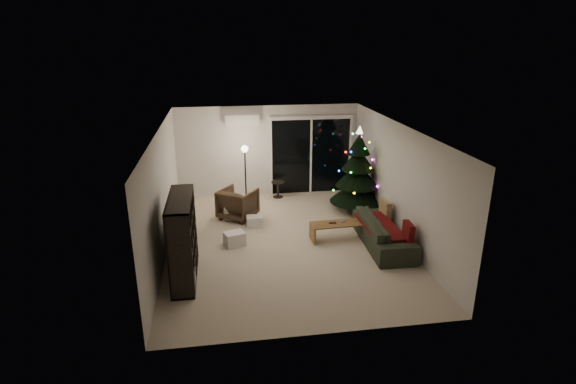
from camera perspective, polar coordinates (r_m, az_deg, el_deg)
name	(u,v)px	position (r m, az deg, el deg)	size (l,w,h in m)	color
room	(295,177)	(10.91, 0.89, 1.95)	(6.50, 7.51, 2.60)	beige
bookshelf	(172,240)	(8.37, -14.54, -5.87)	(0.40, 1.57, 1.57)	black
media_cabinet	(179,228)	(9.83, -13.63, -4.51)	(0.46, 1.24, 0.77)	black
stereo	(178,208)	(9.66, -13.84, -1.96)	(0.39, 0.46, 0.16)	black
armchair	(238,204)	(11.06, -6.39, -1.46)	(0.80, 0.82, 0.75)	#48342A
ottoman	(232,209)	(11.18, -7.18, -2.15)	(0.47, 0.47, 0.42)	beige
cardboard_box_a	(234,239)	(9.71, -6.81, -5.92)	(0.41, 0.32, 0.30)	silver
cardboard_box_b	(254,221)	(10.60, -4.28, -3.75)	(0.36, 0.27, 0.26)	silver
side_table	(278,189)	(12.45, -1.29, 0.34)	(0.37, 0.37, 0.46)	black
floor_lamp	(246,178)	(11.64, -5.41, 1.81)	(0.25, 0.25, 1.58)	black
sofa	(384,232)	(9.80, 12.08, -4.96)	(2.12, 0.83, 0.62)	black
sofa_throw	(380,226)	(9.71, 11.58, -4.27)	(0.66, 1.52, 0.05)	maroon
cushion_a	(385,209)	(10.35, 12.23, -2.16)	(0.12, 0.41, 0.41)	#997B56
cushion_b	(408,233)	(9.24, 15.03, -5.02)	(0.12, 0.41, 0.41)	maroon
coffee_table	(339,231)	(9.95, 6.49, -4.97)	(1.25, 0.44, 0.40)	brown
remote_a	(333,223)	(9.83, 5.69, -3.92)	(0.16, 0.05, 0.02)	black
remote_b	(343,221)	(9.94, 7.02, -3.71)	(0.15, 0.04, 0.02)	slate
christmas_tree	(358,169)	(11.37, 8.85, 2.85)	(1.36, 1.36, 2.19)	black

